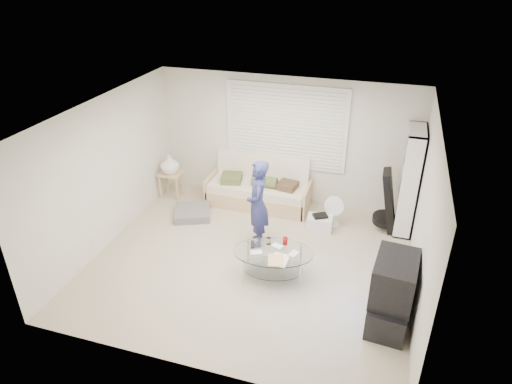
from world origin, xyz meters
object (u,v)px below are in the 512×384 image
(coffee_table, at_px, (273,256))
(bookshelf, at_px, (409,181))
(futon_sofa, at_px, (259,189))
(tv_unit, at_px, (392,293))

(coffee_table, bearing_deg, bookshelf, 47.48)
(futon_sofa, bearing_deg, bookshelf, -1.60)
(coffee_table, bearing_deg, tv_unit, -15.76)
(bookshelf, distance_m, coffee_table, 2.84)
(bookshelf, height_order, coffee_table, bookshelf)
(tv_unit, xyz_separation_m, coffee_table, (-1.75, 0.49, -0.13))
(futon_sofa, distance_m, coffee_table, 2.29)
(futon_sofa, height_order, coffee_table, futon_sofa)
(futon_sofa, xyz_separation_m, bookshelf, (2.75, -0.08, 0.63))
(futon_sofa, height_order, tv_unit, tv_unit)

